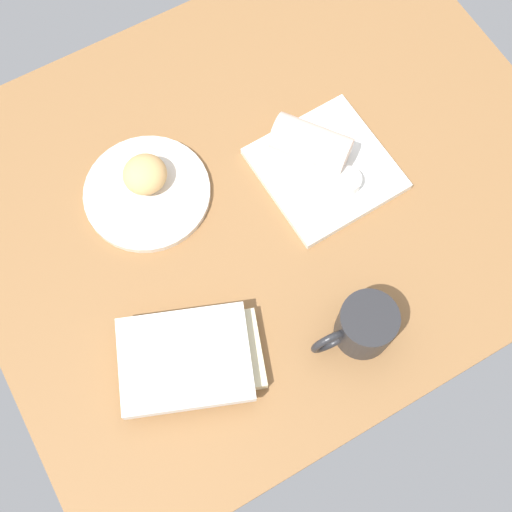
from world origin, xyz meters
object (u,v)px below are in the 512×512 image
round_plate (147,193)px  breakfast_wrap (311,143)px  scone_pastry (145,174)px  square_plate (325,169)px  coffee_mug (363,326)px  book_stack (190,359)px  sauce_cup (347,181)px

round_plate → breakfast_wrap: size_ratio=1.64×
scone_pastry → square_plate: (-29.55, 13.52, -3.40)cm
coffee_mug → book_stack: bearing=-19.8°
breakfast_wrap → coffee_mug: (10.22, 32.90, -0.19)cm
round_plate → breakfast_wrap: breakfast_wrap is taller
round_plate → coffee_mug: size_ratio=1.58×
square_plate → coffee_mug: size_ratio=1.56×
sauce_cup → coffee_mug: bearing=62.5°
sauce_cup → breakfast_wrap: size_ratio=0.36×
square_plate → book_stack: bearing=26.9°
square_plate → breakfast_wrap: bearing=-75.3°
round_plate → coffee_mug: coffee_mug is taller
round_plate → book_stack: (7.52, 31.18, 1.97)cm
sauce_cup → book_stack: book_stack is taller
round_plate → coffee_mug: 45.33cm
scone_pastry → round_plate: bearing=59.7°
book_stack → coffee_mug: bearing=160.2°
square_plate → book_stack: (38.03, 19.32, 1.87)cm
square_plate → breakfast_wrap: (1.03, -3.93, 4.20)cm
book_stack → coffee_mug: 28.55cm
breakfast_wrap → square_plate: bearing=-111.8°
breakfast_wrap → book_stack: (37.00, 23.26, -2.33)cm
round_plate → scone_pastry: 3.99cm
square_plate → sauce_cup: (-1.29, 4.92, 2.16)cm
square_plate → coffee_mug: (11.25, 28.97, 4.02)cm
breakfast_wrap → sauce_cup: bearing=-111.8°
round_plate → scone_pastry: bearing=-120.3°
breakfast_wrap → scone_pastry: bearing=124.9°
breakfast_wrap → round_plate: bearing=128.4°
coffee_mug → breakfast_wrap: bearing=-107.3°
square_plate → coffee_mug: bearing=68.8°
sauce_cup → round_plate: bearing=-27.8°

